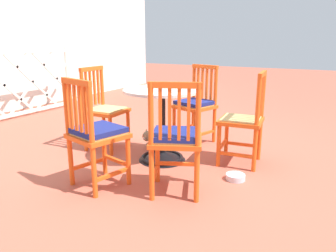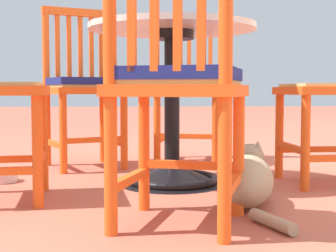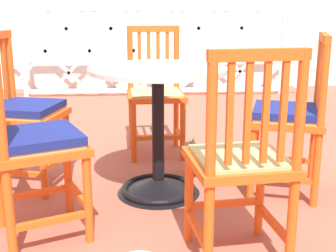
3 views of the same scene
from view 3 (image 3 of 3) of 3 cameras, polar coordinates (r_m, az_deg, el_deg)
The scene contains 9 objects.
ground_plane at distance 2.58m, azimuth 0.19°, elevation -9.36°, with size 24.00×24.00×0.00m, color #AD5642.
lattice_fence_panel at distance 5.45m, azimuth -1.62°, elevation 9.40°, with size 3.52×0.06×1.07m.
cafe_table at distance 2.60m, azimuth -1.22°, elevation -2.49°, with size 0.76×0.76×0.73m.
orange_chair_facing_out at distance 2.16m, azimuth -16.44°, elevation -2.25°, with size 0.53×0.53×0.91m.
orange_chair_near_fence at distance 1.89m, azimuth 9.10°, elevation -4.70°, with size 0.44×0.44×0.91m.
orange_chair_tucked_in at distance 2.66m, azimuth 14.98°, elevation 1.04°, with size 0.50×0.50×0.91m.
orange_chair_by_planter at distance 3.29m, azimuth -1.58°, elevation 3.92°, with size 0.42×0.42×0.91m.
orange_chair_at_corner at distance 2.80m, azimuth -17.67°, elevation 1.53°, with size 0.49×0.49×0.91m.
tabby_cat at distance 2.95m, azimuth 6.89°, elevation -4.31°, with size 0.75×0.31×0.23m.
Camera 3 is at (-0.15, -2.35, 1.06)m, focal length 48.92 mm.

